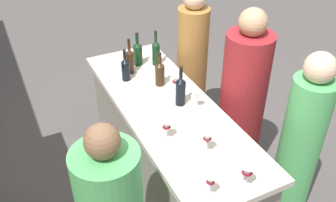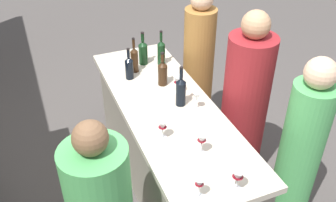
{
  "view_description": "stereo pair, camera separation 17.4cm",
  "coord_description": "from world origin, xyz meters",
  "views": [
    {
      "loc": [
        -2.2,
        1.08,
        2.65
      ],
      "look_at": [
        0.0,
        0.0,
        0.96
      ],
      "focal_mm": 40.75,
      "sensor_mm": 36.0,
      "label": 1
    },
    {
      "loc": [
        -2.27,
        0.93,
        2.65
      ],
      "look_at": [
        0.0,
        0.0,
        0.96
      ],
      "focal_mm": 40.75,
      "sensor_mm": 36.0,
      "label": 2
    }
  ],
  "objects": [
    {
      "name": "wine_bottle_center_near_black",
      "position": [
        0.52,
        0.15,
        1.02
      ],
      "size": [
        0.07,
        0.07,
        0.29
      ],
      "color": "black",
      "rests_on": "bar_counter"
    },
    {
      "name": "wine_bottle_second_right_amber_brown",
      "position": [
        0.62,
        0.07,
        1.03
      ],
      "size": [
        0.07,
        0.07,
        0.33
      ],
      "color": "#331E0F",
      "rests_on": "bar_counter"
    },
    {
      "name": "person_right_guest",
      "position": [
        -0.09,
        -0.66,
        0.75
      ],
      "size": [
        0.44,
        0.44,
        1.63
      ],
      "rotation": [
        0.0,
        0.0,
        1.73
      ],
      "color": "maroon",
      "rests_on": "ground"
    },
    {
      "name": "wine_glass_far_left",
      "position": [
        -0.59,
        -0.0,
        1.02
      ],
      "size": [
        0.07,
        0.07,
        0.16
      ],
      "color": "white",
      "rests_on": "bar_counter"
    },
    {
      "name": "wine_glass_near_right",
      "position": [
        -0.95,
        -0.06,
        1.01
      ],
      "size": [
        0.08,
        0.08,
        0.15
      ],
      "color": "white",
      "rests_on": "bar_counter"
    },
    {
      "name": "person_left_guest",
      "position": [
        -0.66,
        -0.8,
        0.7
      ],
      "size": [
        0.34,
        0.34,
        1.5
      ],
      "rotation": [
        0.0,
        0.0,
        1.67
      ],
      "color": "#4CA559",
      "rests_on": "ground"
    },
    {
      "name": "wine_glass_far_center",
      "position": [
        -0.34,
        0.18,
        1.01
      ],
      "size": [
        0.07,
        0.07,
        0.15
      ],
      "color": "white",
      "rests_on": "bar_counter"
    },
    {
      "name": "ground_plane",
      "position": [
        0.0,
        0.0,
        0.0
      ],
      "size": [
        12.0,
        12.0,
        0.0
      ],
      "primitive_type": "plane",
      "color": "#4C4744"
    },
    {
      "name": "wine_bottle_far_right_dark_green",
      "position": [
        0.73,
        -0.05,
        1.03
      ],
      "size": [
        0.08,
        0.08,
        0.32
      ],
      "color": "black",
      "rests_on": "bar_counter"
    },
    {
      "name": "wine_bottle_rightmost_dark_green",
      "position": [
        0.66,
        -0.2,
        1.03
      ],
      "size": [
        0.07,
        0.07,
        0.33
      ],
      "color": "black",
      "rests_on": "bar_counter"
    },
    {
      "name": "wine_bottle_leftmost_near_black",
      "position": [
        -0.01,
        -0.1,
        1.04
      ],
      "size": [
        0.08,
        0.08,
        0.34
      ],
      "color": "black",
      "rests_on": "bar_counter"
    },
    {
      "name": "wine_glass_far_right",
      "position": [
        -0.93,
        0.18,
        1.01
      ],
      "size": [
        0.06,
        0.06,
        0.15
      ],
      "color": "white",
      "rests_on": "bar_counter"
    },
    {
      "name": "wine_glass_near_left",
      "position": [
        -0.11,
        -0.19,
        1.01
      ],
      "size": [
        0.06,
        0.06,
        0.15
      ],
      "color": "white",
      "rests_on": "bar_counter"
    },
    {
      "name": "wine_glass_near_center",
      "position": [
        0.15,
        -0.15,
        1.02
      ],
      "size": [
        0.07,
        0.07,
        0.16
      ],
      "color": "white",
      "rests_on": "bar_counter"
    },
    {
      "name": "bar_counter",
      "position": [
        0.0,
        0.0,
        0.46
      ],
      "size": [
        2.12,
        0.71,
        0.91
      ],
      "color": "gray",
      "rests_on": "ground"
    },
    {
      "name": "wine_bottle_second_left_amber_brown",
      "position": [
        0.32,
        -0.08,
        1.02
      ],
      "size": [
        0.08,
        0.08,
        0.3
      ],
      "color": "#331E0F",
      "rests_on": "bar_counter"
    },
    {
      "name": "person_center_guest",
      "position": [
        0.71,
        -0.62,
        0.74
      ],
      "size": [
        0.39,
        0.39,
        1.57
      ],
      "rotation": [
        0.0,
        0.0,
        1.93
      ],
      "color": "#9E6B33",
      "rests_on": "ground"
    }
  ]
}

